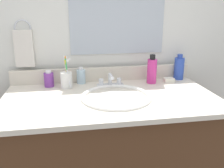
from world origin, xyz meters
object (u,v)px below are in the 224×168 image
at_px(hand_towel, 24,49).
at_px(bottle_cream_purple, 49,79).
at_px(soap_bar, 169,80).
at_px(bottle_shampoo_blue, 179,68).
at_px(bottle_gel_clear, 81,76).
at_px(cup_white_ceramic, 67,79).
at_px(bottle_soap_pink, 152,70).
at_px(faucet, 110,82).

distance_m(hand_towel, bottle_cream_purple, 0.24).
xyz_separation_m(hand_towel, soap_bar, (0.89, -0.11, -0.21)).
xyz_separation_m(hand_towel, bottle_shampoo_blue, (0.97, -0.06, -0.15)).
bearing_deg(bottle_gel_clear, cup_white_ceramic, -139.10).
relative_size(hand_towel, bottle_soap_pink, 1.21).
bearing_deg(hand_towel, bottle_gel_clear, -8.75).
height_order(bottle_shampoo_blue, soap_bar, bottle_shampoo_blue).
height_order(bottle_shampoo_blue, bottle_soap_pink, bottle_soap_pink).
bearing_deg(cup_white_ceramic, hand_towel, 152.31).
height_order(hand_towel, bottle_soap_pink, hand_towel).
bearing_deg(bottle_cream_purple, hand_towel, 148.32).
bearing_deg(cup_white_ceramic, bottle_soap_pink, 1.02).
relative_size(cup_white_ceramic, soap_bar, 3.05).
distance_m(faucet, cup_white_ceramic, 0.26).
xyz_separation_m(bottle_soap_pink, cup_white_ceramic, (-0.53, -0.01, -0.03)).
xyz_separation_m(hand_towel, cup_white_ceramic, (0.24, -0.13, -0.17)).
bearing_deg(bottle_soap_pink, bottle_shampoo_blue, 14.99).
bearing_deg(cup_white_ceramic, soap_bar, 1.48).
height_order(bottle_soap_pink, cup_white_ceramic, cup_white_ceramic).
relative_size(bottle_gel_clear, cup_white_ceramic, 0.54).
bearing_deg(bottle_soap_pink, cup_white_ceramic, -178.98).
bearing_deg(bottle_cream_purple, cup_white_ceramic, -22.01).
height_order(bottle_shampoo_blue, bottle_gel_clear, bottle_shampoo_blue).
distance_m(hand_towel, soap_bar, 0.92).
distance_m(bottle_soap_pink, cup_white_ceramic, 0.53).
height_order(bottle_cream_purple, cup_white_ceramic, cup_white_ceramic).
bearing_deg(hand_towel, faucet, -16.30).
relative_size(hand_towel, bottle_gel_clear, 2.10).
bearing_deg(hand_towel, bottle_cream_purple, -31.68).
distance_m(bottle_soap_pink, soap_bar, 0.14).
bearing_deg(bottle_shampoo_blue, bottle_soap_pink, -165.01).
bearing_deg(bottle_shampoo_blue, soap_bar, -151.03).
distance_m(hand_towel, bottle_shampoo_blue, 0.99).
relative_size(hand_towel, faucet, 1.38).
relative_size(hand_towel, bottle_cream_purple, 2.23).
bearing_deg(soap_bar, faucet, -174.72).
bearing_deg(faucet, bottle_gel_clear, 150.66).
height_order(bottle_cream_purple, soap_bar, bottle_cream_purple).
height_order(bottle_gel_clear, soap_bar, bottle_gel_clear).
height_order(faucet, bottle_shampoo_blue, bottle_shampoo_blue).
height_order(bottle_shampoo_blue, bottle_cream_purple, bottle_shampoo_blue).
bearing_deg(soap_bar, bottle_soap_pink, -176.51).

